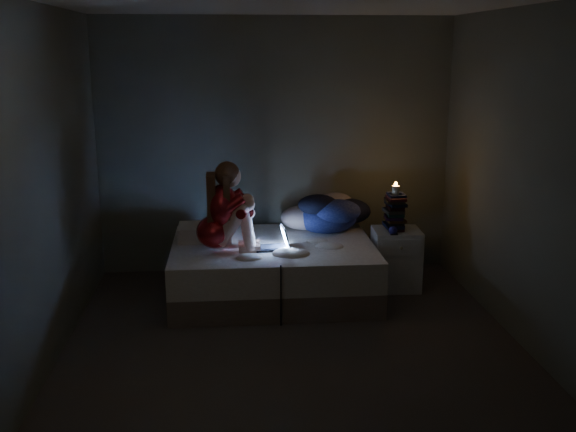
{
  "coord_description": "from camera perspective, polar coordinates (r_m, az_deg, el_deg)",
  "views": [
    {
      "loc": [
        -0.46,
        -4.8,
        2.28
      ],
      "look_at": [
        0.05,
        1.0,
        0.8
      ],
      "focal_mm": 41.21,
      "sensor_mm": 36.0,
      "label": 1
    }
  ],
  "objects": [
    {
      "name": "wall_front",
      "position": [
        3.09,
        3.84,
        -4.29
      ],
      "size": [
        3.6,
        0.02,
        2.6
      ],
      "primitive_type": "cube",
      "color": "#505349",
      "rests_on": "ground"
    },
    {
      "name": "wall_back",
      "position": [
        6.8,
        -1.1,
        5.97
      ],
      "size": [
        3.6,
        0.02,
        2.6
      ],
      "primitive_type": "cube",
      "color": "#505349",
      "rests_on": "ground"
    },
    {
      "name": "ceiling",
      "position": [
        4.84,
        0.48,
        18.16
      ],
      "size": [
        3.6,
        3.8,
        0.02
      ],
      "primitive_type": "cube",
      "color": "silver",
      "rests_on": "ground"
    },
    {
      "name": "woman",
      "position": [
        5.9,
        -6.42,
        0.83
      ],
      "size": [
        0.5,
        0.33,
        0.81
      ],
      "primitive_type": null,
      "rotation": [
        0.0,
        0.0,
        0.0
      ],
      "color": "#730203",
      "rests_on": "bed"
    },
    {
      "name": "wall_right",
      "position": [
        5.4,
        19.95,
        2.94
      ],
      "size": [
        0.02,
        3.8,
        2.6
      ],
      "primitive_type": "cube",
      "color": "#505349",
      "rests_on": "ground"
    },
    {
      "name": "book_stack",
      "position": [
        6.37,
        9.2,
        0.38
      ],
      "size": [
        0.19,
        0.25,
        0.36
      ],
      "primitive_type": null,
      "color": "black",
      "rests_on": "nightstand"
    },
    {
      "name": "laptop",
      "position": [
        5.97,
        -1.46,
        -1.87
      ],
      "size": [
        0.33,
        0.25,
        0.22
      ],
      "primitive_type": null,
      "rotation": [
        0.0,
        0.0,
        0.1
      ],
      "color": "black",
      "rests_on": "bed"
    },
    {
      "name": "nightstand",
      "position": [
        6.51,
        9.29,
        -3.69
      ],
      "size": [
        0.46,
        0.41,
        0.59
      ],
      "primitive_type": "cube",
      "rotation": [
        0.0,
        0.0,
        -0.05
      ],
      "color": "silver",
      "rests_on": "ground"
    },
    {
      "name": "clothes_pile",
      "position": [
        6.58,
        3.3,
        0.44
      ],
      "size": [
        0.76,
        0.67,
        0.39
      ],
      "primitive_type": null,
      "rotation": [
        0.0,
        0.0,
        0.25
      ],
      "color": "navy",
      "rests_on": "bed"
    },
    {
      "name": "wall_left",
      "position": [
        5.08,
        -20.33,
        2.24
      ],
      "size": [
        0.02,
        3.8,
        2.6
      ],
      "primitive_type": "cube",
      "color": "#505349",
      "rests_on": "ground"
    },
    {
      "name": "phone",
      "position": [
        6.3,
        9.1,
        -1.43
      ],
      "size": [
        0.07,
        0.14,
        0.01
      ],
      "primitive_type": "cube",
      "rotation": [
        0.0,
        0.0,
        -0.01
      ],
      "color": "black",
      "rests_on": "nightstand"
    },
    {
      "name": "candle",
      "position": [
        6.32,
        9.28,
        2.32
      ],
      "size": [
        0.07,
        0.07,
        0.08
      ],
      "primitive_type": "cylinder",
      "color": "beige",
      "rests_on": "book_stack"
    },
    {
      "name": "blue_orb",
      "position": [
        6.25,
        9.13,
        -1.24
      ],
      "size": [
        0.08,
        0.08,
        0.08
      ],
      "primitive_type": "sphere",
      "color": "navy",
      "rests_on": "nightstand"
    },
    {
      "name": "bed",
      "position": [
        6.25,
        -1.31,
        -4.63
      ],
      "size": [
        1.87,
        1.4,
        0.51
      ],
      "primitive_type": null,
      "color": "#B4AB9D",
      "rests_on": "ground"
    },
    {
      "name": "floor",
      "position": [
        5.34,
        0.42,
        -11.14
      ],
      "size": [
        3.6,
        3.8,
        0.02
      ],
      "primitive_type": "cube",
      "color": "#3A3533",
      "rests_on": "ground"
    },
    {
      "name": "pillow",
      "position": [
        6.32,
        -7.17,
        -1.41
      ],
      "size": [
        0.5,
        0.36,
        0.14
      ],
      "primitive_type": "cube",
      "color": "white",
      "rests_on": "bed"
    }
  ]
}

